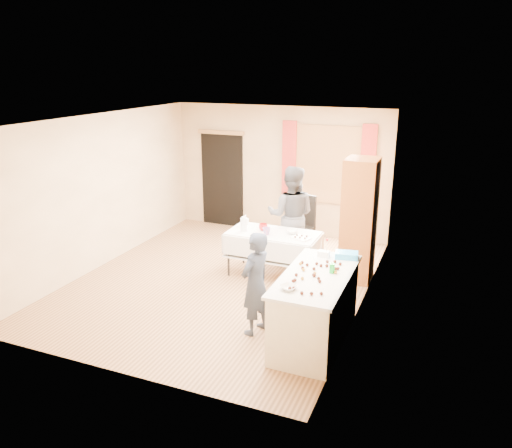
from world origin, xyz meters
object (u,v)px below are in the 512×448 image
at_px(counter, 315,308).
at_px(chair, 299,237).
at_px(party_table, 273,250).
at_px(woman, 291,215).
at_px(cabinet, 359,220).
at_px(girl, 255,284).

distance_m(counter, chair, 3.08).
xyz_separation_m(party_table, woman, (0.08, 0.66, 0.42)).
bearing_deg(party_table, woman, 83.58).
xyz_separation_m(cabinet, girl, (-0.88, -2.23, -0.31)).
height_order(cabinet, woman, cabinet).
distance_m(cabinet, woman, 1.26).
height_order(party_table, woman, woman).
distance_m(counter, party_table, 2.13).
relative_size(counter, party_table, 1.11).
height_order(cabinet, party_table, cabinet).
xyz_separation_m(counter, woman, (-1.13, 2.41, 0.41)).
bearing_deg(chair, party_table, -75.87).
bearing_deg(party_table, chair, 85.61).
bearing_deg(party_table, cabinet, 17.25).
relative_size(counter, girl, 1.22).
height_order(party_table, chair, chair).
bearing_deg(woman, girl, 87.55).
xyz_separation_m(counter, party_table, (-1.21, 1.75, -0.01)).
xyz_separation_m(cabinet, party_table, (-1.31, -0.39, -0.55)).
relative_size(counter, woman, 0.97).
distance_m(counter, woman, 2.69).
xyz_separation_m(counter, chair, (-1.11, 2.87, -0.12)).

